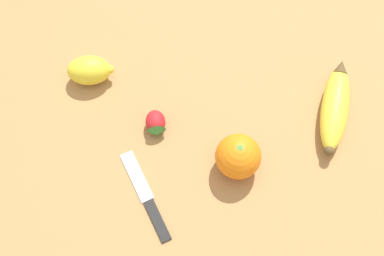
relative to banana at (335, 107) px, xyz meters
name	(u,v)px	position (x,y,z in m)	size (l,w,h in m)	color
ground_plane	(215,106)	(-0.04, -0.20, -0.02)	(3.00, 3.00, 0.00)	#A87A47
banana	(335,107)	(0.00, 0.00, 0.00)	(0.18, 0.10, 0.04)	yellow
orange	(238,156)	(0.07, -0.18, 0.01)	(0.07, 0.07, 0.07)	orange
strawberry	(156,124)	(-0.01, -0.31, -0.01)	(0.05, 0.03, 0.03)	red
lemon	(89,70)	(-0.13, -0.41, 0.00)	(0.06, 0.08, 0.05)	yellow
paring_knife	(147,198)	(0.11, -0.33, -0.02)	(0.16, 0.07, 0.01)	silver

